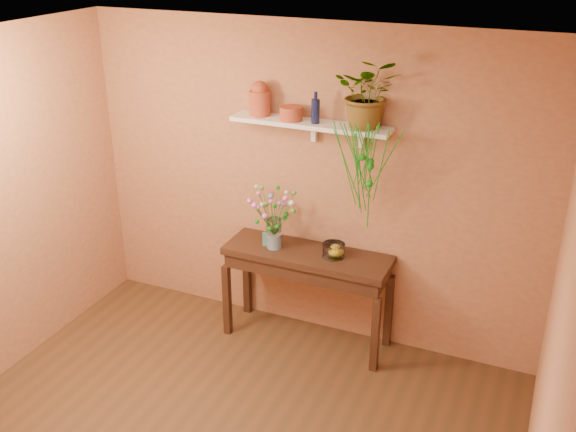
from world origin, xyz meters
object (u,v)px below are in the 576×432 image
object	(u,v)px
sideboard	(307,265)
glass_bowl	(333,251)
terracotta_jug	(260,99)
blue_bottle	(315,111)
spider_plant	(368,93)
glass_vase	(274,236)
bouquet	(273,207)

from	to	relation	value
sideboard	glass_bowl	distance (m)	0.29
terracotta_jug	blue_bottle	world-z (taller)	terracotta_jug
terracotta_jug	glass_bowl	xyz separation A→B (m)	(0.70, -0.11, -1.17)
spider_plant	sideboard	bearing A→B (deg)	-161.68
terracotta_jug	blue_bottle	distance (m)	0.49
glass_vase	glass_bowl	world-z (taller)	glass_vase
glass_vase	glass_bowl	bearing A→B (deg)	5.27
sideboard	blue_bottle	size ratio (longest dim) A/B	5.72
terracotta_jug	glass_bowl	world-z (taller)	terracotta_jug
spider_plant	glass_bowl	bearing A→B (deg)	-146.96
sideboard	spider_plant	bearing A→B (deg)	18.32
spider_plant	glass_bowl	world-z (taller)	spider_plant
blue_bottle	glass_bowl	distance (m)	1.15
bouquet	glass_bowl	bearing A→B (deg)	6.13
spider_plant	bouquet	distance (m)	1.22
bouquet	sideboard	bearing A→B (deg)	8.31
terracotta_jug	glass_bowl	distance (m)	1.36
bouquet	terracotta_jug	bearing A→B (deg)	137.83
spider_plant	glass_vase	bearing A→B (deg)	-166.26
spider_plant	bouquet	xyz separation A→B (m)	(-0.71, -0.18, -0.97)
sideboard	glass_vase	distance (m)	0.37
blue_bottle	spider_plant	distance (m)	0.44
blue_bottle	bouquet	distance (m)	0.87
sideboard	terracotta_jug	size ratio (longest dim) A/B	5.02
blue_bottle	spider_plant	bearing A→B (deg)	6.65
blue_bottle	terracotta_jug	bearing A→B (deg)	175.85
blue_bottle	glass_vase	size ratio (longest dim) A/B	0.94
blue_bottle	bouquet	bearing A→B (deg)	-156.35
sideboard	blue_bottle	bearing A→B (deg)	80.49
blue_bottle	glass_bowl	size ratio (longest dim) A/B	1.31
terracotta_jug	bouquet	bearing A→B (deg)	-42.17
spider_plant	bouquet	world-z (taller)	spider_plant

